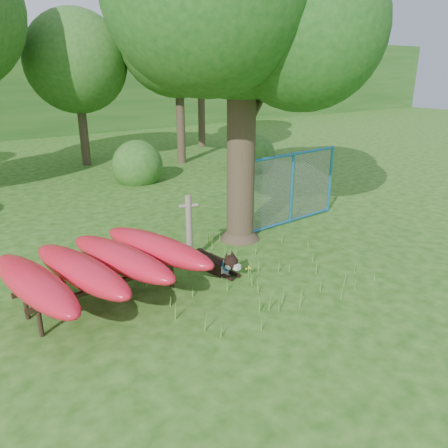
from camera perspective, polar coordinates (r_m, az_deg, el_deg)
ground at (r=7.97m, az=3.93°, el=-9.45°), size 80.00×80.00×0.00m
wooden_post at (r=9.08m, az=-4.59°, el=-0.39°), size 0.39×0.20×1.45m
kayak_rack at (r=7.73m, az=-15.75°, el=-5.06°), size 3.41×3.03×0.96m
husky_dog at (r=8.74m, az=-0.72°, el=-5.19°), size 0.46×1.26×0.56m
fence_section at (r=11.47m, az=8.85°, el=4.62°), size 3.21×0.25×3.12m
wildflower_clump at (r=8.54m, az=3.23°, el=-5.89°), size 0.11×0.10×0.24m
bg_tree_c at (r=19.28m, az=-18.74°, el=19.40°), size 4.00×4.00×6.12m
bg_tree_d at (r=18.92m, az=-6.06°, el=23.23°), size 4.80×4.80×7.50m
bg_tree_e at (r=23.05m, az=-3.12°, el=23.01°), size 4.60×4.60×7.55m
shrub_right at (r=17.70m, az=3.71°, el=6.98°), size 1.80×1.80×1.80m
shrub_mid at (r=16.19m, az=-11.09°, el=5.46°), size 1.80×1.80×1.80m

